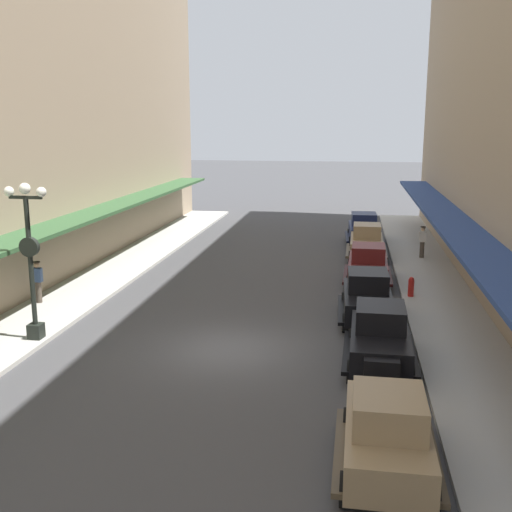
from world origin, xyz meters
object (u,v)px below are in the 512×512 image
at_px(parked_car_4, 367,241).
at_px(parked_car_3, 368,296).
at_px(lamp_post_with_clock, 30,255).
at_px(pedestrian_0, 38,281).
at_px(parked_car_1, 364,228).
at_px(parked_car_0, 368,264).
at_px(parked_car_5, 380,336).
at_px(parked_car_2, 387,430).
at_px(fire_hydrant, 411,287).
at_px(pedestrian_1, 422,242).

bearing_deg(parked_car_4, parked_car_3, -90.90).
xyz_separation_m(lamp_post_with_clock, pedestrian_0, (-1.97, 3.92, -1.97)).
height_order(parked_car_1, parked_car_3, same).
bearing_deg(parked_car_1, parked_car_3, -90.32).
bearing_deg(parked_car_0, parked_car_3, -91.27).
bearing_deg(parked_car_3, parked_car_1, 89.68).
relative_size(parked_car_5, lamp_post_with_clock, 0.83).
distance_m(parked_car_3, pedestrian_0, 12.88).
xyz_separation_m(parked_car_3, lamp_post_with_clock, (-10.91, -4.01, 2.04)).
xyz_separation_m(parked_car_2, lamp_post_with_clock, (-11.10, 6.14, 2.04)).
bearing_deg(parked_car_1, parked_car_5, -89.44).
bearing_deg(pedestrian_0, lamp_post_with_clock, -63.34).
height_order(fire_hydrant, pedestrian_0, pedestrian_0).
bearing_deg(lamp_post_with_clock, fire_hydrant, 29.22).
bearing_deg(parked_car_5, fire_hydrant, 78.13).
height_order(parked_car_1, pedestrian_1, parked_car_1).
bearing_deg(parked_car_3, fire_hydrant, 59.45).
bearing_deg(parked_car_5, lamp_post_with_clock, 178.31).
xyz_separation_m(parked_car_2, pedestrian_0, (-13.07, 10.07, 0.07)).
height_order(parked_car_2, parked_car_3, same).
bearing_deg(parked_car_0, parked_car_5, -89.11).
distance_m(parked_car_0, lamp_post_with_clock, 14.65).
distance_m(parked_car_3, lamp_post_with_clock, 11.80).
bearing_deg(pedestrian_1, parked_car_4, -179.04).
bearing_deg(parked_car_1, lamp_post_with_clock, -119.99).
bearing_deg(parked_car_1, fire_hydrant, -81.61).
bearing_deg(parked_car_3, pedestrian_1, 74.24).
distance_m(parked_car_4, parked_car_5, 15.19).
height_order(parked_car_3, parked_car_4, same).
bearing_deg(parked_car_4, parked_car_0, -90.54).
relative_size(parked_car_0, pedestrian_1, 2.57).
height_order(parked_car_3, fire_hydrant, parked_car_3).
bearing_deg(fire_hydrant, parked_car_1, 98.39).
height_order(pedestrian_0, pedestrian_1, same).
bearing_deg(pedestrian_1, parked_car_1, 125.84).
height_order(parked_car_0, lamp_post_with_clock, lamp_post_with_clock).
bearing_deg(parked_car_5, parked_car_0, 90.89).
distance_m(parked_car_2, parked_car_5, 5.81).
xyz_separation_m(parked_car_2, fire_hydrant, (1.65, 13.28, -0.38)).
relative_size(parked_car_3, pedestrian_0, 2.57).
bearing_deg(parked_car_5, parked_car_1, 90.56).
bearing_deg(pedestrian_0, parked_car_4, 39.95).
height_order(parked_car_0, parked_car_2, same).
bearing_deg(parked_car_0, pedestrian_1, 61.70).
relative_size(parked_car_5, pedestrian_1, 2.56).
height_order(parked_car_5, pedestrian_1, parked_car_5).
bearing_deg(parked_car_0, parked_car_4, 89.46).
bearing_deg(fire_hydrant, parked_car_5, -101.87).
bearing_deg(parked_car_5, parked_car_2, -90.82).
relative_size(parked_car_4, fire_hydrant, 5.21).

